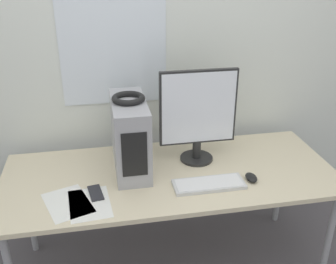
{
  "coord_description": "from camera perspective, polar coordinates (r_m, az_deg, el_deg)",
  "views": [
    {
      "loc": [
        -0.39,
        -1.57,
        1.93
      ],
      "look_at": [
        -0.01,
        0.41,
        0.99
      ],
      "focal_mm": 42.0,
      "sensor_mm": 36.0,
      "label": 1
    }
  ],
  "objects": [
    {
      "name": "cell_phone",
      "position": [
        2.19,
        -10.46,
        -8.69
      ],
      "size": [
        0.09,
        0.16,
        0.01
      ],
      "rotation": [
        0.0,
        0.0,
        0.16
      ],
      "color": "#232328",
      "rests_on": "desk"
    },
    {
      "name": "desk",
      "position": [
        2.38,
        0.34,
        -6.85
      ],
      "size": [
        1.97,
        0.82,
        0.72
      ],
      "color": "beige",
      "rests_on": "ground_plane"
    },
    {
      "name": "pc_tower",
      "position": [
        2.31,
        -5.54,
        -0.5
      ],
      "size": [
        0.2,
        0.49,
        0.43
      ],
      "color": "#9E9EA3",
      "rests_on": "desk"
    },
    {
      "name": "monitor_main",
      "position": [
        2.36,
        4.37,
        2.64
      ],
      "size": [
        0.47,
        0.21,
        0.58
      ],
      "color": "black",
      "rests_on": "desk"
    },
    {
      "name": "paper_sheet_front",
      "position": [
        2.12,
        -11.29,
        -10.16
      ],
      "size": [
        0.23,
        0.31,
        0.0
      ],
      "rotation": [
        0.0,
        0.0,
        0.09
      ],
      "color": "white",
      "rests_on": "desk"
    },
    {
      "name": "wall_back",
      "position": [
        2.61,
        -1.98,
        12.19
      ],
      "size": [
        8.0,
        0.07,
        2.7
      ],
      "color": "silver",
      "rests_on": "ground_plane"
    },
    {
      "name": "keyboard",
      "position": [
        2.23,
        5.95,
        -7.53
      ],
      "size": [
        0.4,
        0.15,
        0.02
      ],
      "color": "silver",
      "rests_on": "desk"
    },
    {
      "name": "mouse",
      "position": [
        2.32,
        11.99,
        -6.47
      ],
      "size": [
        0.06,
        0.1,
        0.03
      ],
      "color": "black",
      "rests_on": "desk"
    },
    {
      "name": "headphones",
      "position": [
        2.22,
        -5.78,
        4.9
      ],
      "size": [
        0.19,
        0.19,
        0.03
      ],
      "color": "black",
      "rests_on": "pc_tower"
    },
    {
      "name": "paper_sheet_left",
      "position": [
        2.16,
        -14.37,
        -9.94
      ],
      "size": [
        0.3,
        0.35,
        0.0
      ],
      "rotation": [
        0.0,
        0.0,
        0.33
      ],
      "color": "white",
      "rests_on": "desk"
    }
  ]
}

